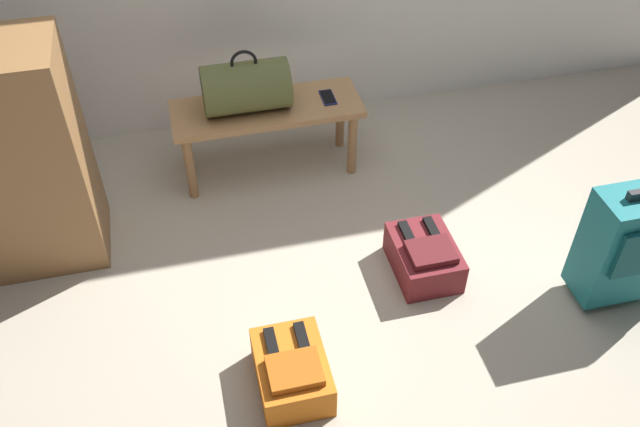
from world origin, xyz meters
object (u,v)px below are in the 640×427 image
at_px(duffel_bag_olive, 246,87).
at_px(cell_phone, 328,97).
at_px(backpack_orange, 292,371).
at_px(side_cabinet, 20,159).
at_px(bench, 267,116).
at_px(suitcase_upright_teal, 632,243).
at_px(backpack_maroon, 424,257).

distance_m(duffel_bag_olive, cell_phone, 0.45).
xyz_separation_m(duffel_bag_olive, backpack_orange, (-0.07, -1.41, -0.46)).
bearing_deg(cell_phone, side_cabinet, -167.09).
xyz_separation_m(bench, suitcase_upright_teal, (1.38, -1.28, -0.03)).
bearing_deg(side_cabinet, cell_phone, 12.91).
bearing_deg(backpack_maroon, cell_phone, 104.41).
height_order(cell_phone, backpack_orange, cell_phone).
bearing_deg(backpack_orange, side_cabinet, 133.20).
height_order(backpack_maroon, backpack_orange, same).
xyz_separation_m(bench, backpack_maroon, (0.57, -0.94, -0.26)).
bearing_deg(side_cabinet, backpack_maroon, -18.68).
distance_m(suitcase_upright_teal, backpack_maroon, 0.91).
relative_size(bench, backpack_maroon, 2.63).
height_order(bench, duffel_bag_olive, duffel_bag_olive).
distance_m(backpack_orange, side_cabinet, 1.53).
relative_size(backpack_orange, side_cabinet, 0.35).
distance_m(suitcase_upright_teal, side_cabinet, 2.72).
xyz_separation_m(suitcase_upright_teal, side_cabinet, (-2.55, 0.93, 0.22)).
distance_m(cell_phone, suitcase_upright_teal, 1.65).
bearing_deg(backpack_maroon, bench, 121.39).
bearing_deg(suitcase_upright_teal, cell_phone, 129.44).
height_order(bench, backpack_maroon, bench).
xyz_separation_m(cell_phone, backpack_orange, (-0.50, -1.41, -0.33)).
height_order(duffel_bag_olive, cell_phone, duffel_bag_olive).
xyz_separation_m(bench, backpack_orange, (-0.17, -1.41, -0.26)).
height_order(duffel_bag_olive, side_cabinet, side_cabinet).
height_order(cell_phone, backpack_maroon, cell_phone).
height_order(duffel_bag_olive, backpack_orange, duffel_bag_olive).
bearing_deg(backpack_orange, backpack_maroon, 32.82).
bearing_deg(cell_phone, duffel_bag_olive, 179.48).
relative_size(bench, cell_phone, 6.94).
bearing_deg(duffel_bag_olive, suitcase_upright_teal, -40.84).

